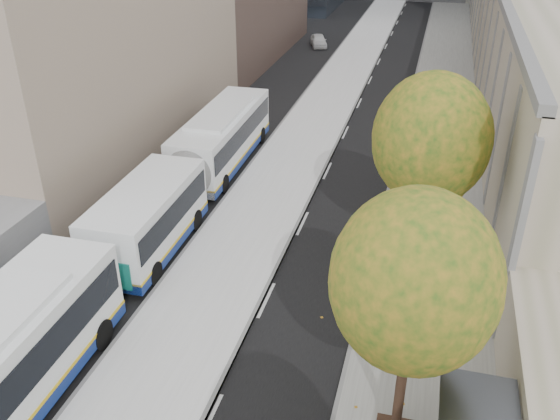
% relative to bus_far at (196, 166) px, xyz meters
% --- Properties ---
extents(bus_platform, '(4.25, 150.00, 0.15)m').
position_rel_bus_far_xyz_m(bus_platform, '(3.53, 9.57, -1.54)').
color(bus_platform, silver).
rests_on(bus_platform, ground).
extents(sidewalk, '(4.75, 150.00, 0.08)m').
position_rel_bus_far_xyz_m(sidewalk, '(11.53, 9.57, -1.57)').
color(sidewalk, gray).
rests_on(sidewalk, ground).
extents(tree_c, '(4.20, 4.20, 7.28)m').
position_rel_bus_far_xyz_m(tree_c, '(11.01, -12.43, 3.64)').
color(tree_c, black).
rests_on(tree_c, sidewalk).
extents(tree_d, '(4.40, 4.40, 7.60)m').
position_rel_bus_far_xyz_m(tree_d, '(11.01, -3.43, 3.85)').
color(tree_d, black).
rests_on(tree_d, sidewalk).
extents(bus_far, '(2.81, 17.75, 2.95)m').
position_rel_bus_far_xyz_m(bus_far, '(0.00, 0.00, 0.00)').
color(bus_far, white).
rests_on(bus_far, ground).
extents(distant_car, '(2.40, 3.71, 1.17)m').
position_rel_bus_far_xyz_m(distant_car, '(-0.60, 32.76, -1.03)').
color(distant_car, silver).
rests_on(distant_car, ground).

